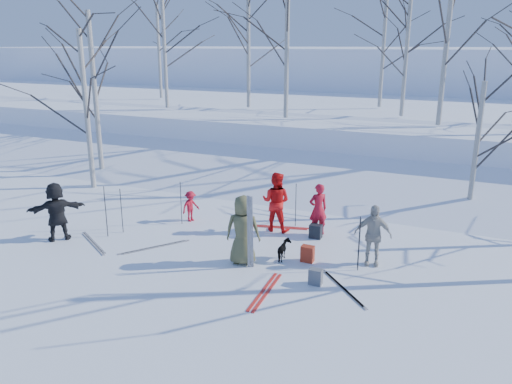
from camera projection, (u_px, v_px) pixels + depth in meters
The scene contains 38 objects.
ground at pixel (233, 254), 13.18m from camera, with size 120.00×120.00×0.00m, color white.
snow_ramp at pixel (315, 184), 19.24m from camera, with size 70.00×9.50×1.40m, color white.
snow_plateau at pixel (371, 125), 27.73m from camera, with size 70.00×18.00×2.20m, color white.
far_hill at pixel (420, 82), 45.77m from camera, with size 90.00×30.00×6.00m, color white.
skier_olive_center at pixel (243, 230), 12.38m from camera, with size 0.87×0.56×1.77m, color #4F4F2F.
skier_red_north at pixel (318, 209), 14.33m from camera, with size 0.56×0.37×1.53m, color #B01023.
skier_redor_behind at pixel (276, 202), 14.61m from camera, with size 0.86×0.67×1.78m, color red.
skier_red_seated at pixel (191, 206), 15.50m from camera, with size 0.62×0.36×0.97m, color #B01023.
skier_cream_east at pixel (373, 235), 12.34m from camera, with size 0.92×0.38×1.56m, color beige.
skier_grey_west at pixel (57, 211), 13.91m from camera, with size 1.55×0.50×1.68m, color black.
dog at pixel (284, 250), 12.73m from camera, with size 0.28×0.62×0.52m, color black.
upright_ski_left at pixel (249, 232), 12.07m from camera, with size 0.07×0.02×1.90m, color silver.
upright_ski_right at pixel (252, 233), 12.04m from camera, with size 0.07×0.02×1.90m, color silver.
ski_pair_a at pixel (265, 292), 11.14m from camera, with size 0.33×1.91×0.02m, color red, non-canonical shape.
ski_pair_b at pixel (277, 227), 15.08m from camera, with size 1.89×0.66×0.02m, color red, non-canonical shape.
ski_pair_c at pixel (343, 288), 11.29m from camera, with size 1.45×1.52×0.02m, color silver, non-canonical shape.
ski_pair_d at pixel (155, 247), 13.58m from camera, with size 1.25×1.67×0.02m, color silver, non-canonical shape.
ski_pair_e at pixel (93, 243), 13.87m from camera, with size 1.72×1.16×0.02m, color silver, non-canonical shape.
ski_pole_a at pixel (296, 205), 15.00m from camera, with size 0.02×0.02×1.34m, color black.
ski_pole_b at pixel (181, 203), 15.19m from camera, with size 0.02×0.02×1.34m, color black.
ski_pole_c at pixel (359, 242), 12.18m from camera, with size 0.02×0.02×1.34m, color black.
ski_pole_d at pixel (106, 208), 14.71m from camera, with size 0.02×0.02×1.34m, color black.
ski_pole_e at pixel (122, 211), 14.49m from camera, with size 0.02×0.02×1.34m, color black.
ski_pole_f at pixel (359, 245), 12.04m from camera, with size 0.02×0.02×1.34m, color black.
ski_pole_g at pixel (106, 214), 14.18m from camera, with size 0.02×0.02×1.34m, color black.
backpack_red at pixel (308, 254), 12.66m from camera, with size 0.32×0.22×0.42m, color maroon.
backpack_grey at pixel (316, 277), 11.45m from camera, with size 0.30×0.20×0.38m, color #54565C.
backpack_dark at pixel (316, 231), 14.20m from camera, with size 0.34×0.24×0.40m, color black.
birch_plateau_a at pixel (447, 39), 19.12m from camera, with size 5.21×5.21×6.59m, color silver, non-canonical shape.
birch_plateau_b at pixel (383, 53), 25.12m from camera, with size 4.34×4.34×5.34m, color silver, non-canonical shape.
birch_plateau_c at pixel (406, 59), 21.89m from camera, with size 4.06×4.06×4.94m, color silver, non-canonical shape.
birch_plateau_e at pixel (287, 46), 21.22m from camera, with size 4.83×4.83×6.05m, color silver, non-canonical shape.
birch_plateau_f at pixel (165, 50), 24.77m from camera, with size 4.57×4.57×5.67m, color silver, non-canonical shape.
birch_plateau_h at pixel (159, 51), 29.42m from camera, with size 4.40×4.40×5.43m, color silver, non-canonical shape.
birch_plateau_i at pixel (248, 50), 24.89m from camera, with size 4.57×4.57×5.67m, color silver, non-canonical shape.
birch_edge_a at pixel (87, 111), 18.48m from camera, with size 4.70×4.70×5.86m, color silver, non-canonical shape.
birch_edge_d at pixel (95, 96), 20.15m from camera, with size 5.21×5.21×6.59m, color silver, non-canonical shape.
birch_edge_e at pixel (476, 151), 15.57m from camera, with size 3.58×3.58×4.25m, color silver, non-canonical shape.
Camera 1 is at (5.59, -10.82, 5.32)m, focal length 35.00 mm.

